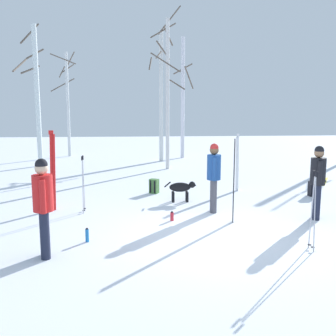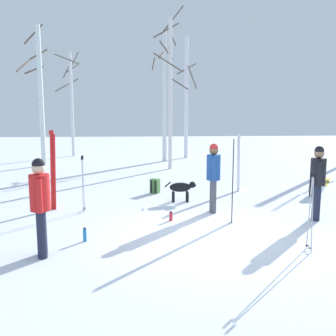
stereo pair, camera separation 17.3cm
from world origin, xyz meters
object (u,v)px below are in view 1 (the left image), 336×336
at_px(birch_tree_1, 68,101).
at_px(birch_tree_3, 167,91).
at_px(ski_poles_0, 83,182).
at_px(ski_pair_lying_1, 324,181).
at_px(person_0, 318,178).
at_px(person_2, 43,202).
at_px(person_1, 214,173).
at_px(ski_pair_planted_1, 237,163).
at_px(ski_pair_planted_0, 53,171).
at_px(birch_tree_4, 183,97).
at_px(backpack_1, 154,186).
at_px(water_bottle_0, 87,235).
at_px(water_bottle_1, 172,216).
at_px(birch_tree_0, 36,93).
at_px(ski_pair_planted_2, 234,181).
at_px(dog, 182,188).
at_px(backpack_0, 313,189).
at_px(birch_tree_2, 161,94).
at_px(ski_poles_1, 313,208).

xyz_separation_m(birch_tree_1, birch_tree_3, (5.09, -5.07, 0.32)).
bearing_deg(ski_poles_0, ski_pair_lying_1, 23.09).
xyz_separation_m(person_0, person_2, (-5.73, -1.82, 0.00)).
bearing_deg(person_1, ski_pair_planted_1, 62.56).
distance_m(ski_pair_planted_0, birch_tree_4, 11.66).
distance_m(backpack_1, water_bottle_0, 4.47).
bearing_deg(ski_pair_planted_0, ski_pair_lying_1, 19.69).
relative_size(person_0, backpack_1, 3.90).
bearing_deg(backpack_1, water_bottle_1, -84.89).
bearing_deg(person_2, ski_pair_lying_1, 37.20).
distance_m(ski_pair_planted_1, birch_tree_0, 10.00).
distance_m(ski_pair_planted_2, birch_tree_1, 14.53).
bearing_deg(person_1, ski_pair_planted_0, 172.75).
bearing_deg(birch_tree_1, ski_pair_planted_2, -65.77).
bearing_deg(water_bottle_1, person_2, -140.55).
bearing_deg(dog, backpack_0, 5.28).
xyz_separation_m(backpack_1, birch_tree_3, (0.81, 4.86, 3.15)).
relative_size(person_1, ski_pair_planted_0, 0.85).
distance_m(ski_pair_lying_1, backpack_1, 6.31).
bearing_deg(birch_tree_1, ski_pair_planted_1, -54.85).
height_order(backpack_0, water_bottle_1, backpack_0).
bearing_deg(dog, backpack_1, 121.31).
distance_m(ski_pair_planted_1, birch_tree_3, 5.62).
distance_m(ski_pair_lying_1, birch_tree_3, 7.21).
bearing_deg(birch_tree_0, birch_tree_3, -13.05).
xyz_separation_m(birch_tree_0, birch_tree_4, (6.92, 2.51, -0.05)).
xyz_separation_m(birch_tree_1, birch_tree_4, (6.23, -1.22, 0.20)).
bearing_deg(water_bottle_0, ski_pair_planted_1, 46.54).
bearing_deg(birch_tree_1, backpack_1, -66.70).
bearing_deg(birch_tree_0, birch_tree_2, 12.26).
xyz_separation_m(backpack_0, birch_tree_3, (-3.87, 5.65, 3.15)).
height_order(ski_pair_lying_1, birch_tree_2, birch_tree_2).
bearing_deg(backpack_0, birch_tree_4, 106.04).
height_order(backpack_1, birch_tree_3, birch_tree_3).
bearing_deg(birch_tree_0, backpack_1, -51.29).
xyz_separation_m(backpack_1, birch_tree_2, (0.72, 7.43, 3.10)).
distance_m(ski_pair_lying_1, birch_tree_1, 13.83).
distance_m(person_2, ski_pair_lying_1, 10.42).
distance_m(ski_pair_lying_1, ski_poles_1, 7.30).
xyz_separation_m(backpack_0, backpack_1, (-4.69, 0.79, 0.00)).
relative_size(dog, water_bottle_0, 3.26).
xyz_separation_m(ski_poles_1, backpack_0, (2.08, 4.18, -0.56)).
bearing_deg(backpack_1, ski_pair_planted_2, -62.93).
bearing_deg(ski_poles_1, person_1, 114.84).
height_order(person_1, ski_poles_1, person_1).
distance_m(person_2, backpack_1, 5.39).
xyz_separation_m(dog, water_bottle_1, (-0.44, -1.79, -0.29)).
relative_size(person_2, backpack_1, 3.90).
height_order(birch_tree_2, birch_tree_3, birch_tree_3).
distance_m(dog, birch_tree_1, 12.44).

